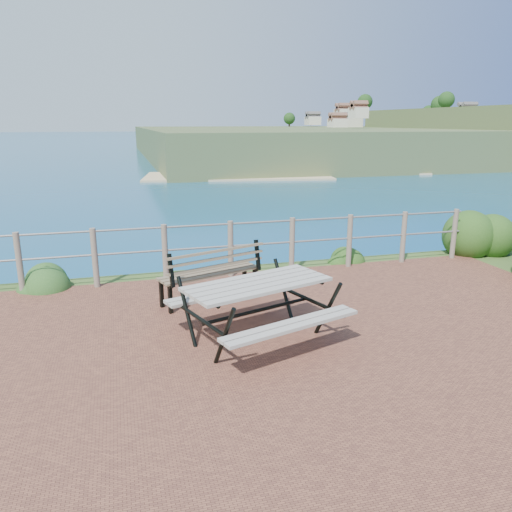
% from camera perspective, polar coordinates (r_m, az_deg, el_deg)
% --- Properties ---
extents(ground, '(10.00, 7.00, 0.12)m').
position_cam_1_polar(ground, '(5.99, 4.33, -11.71)').
color(ground, brown).
rests_on(ground, ground).
extents(ocean, '(1200.00, 1200.00, 0.00)m').
position_cam_1_polar(ocean, '(205.04, -15.38, 13.83)').
color(ocean, '#156C7F').
rests_on(ocean, ground).
extents(safety_railing, '(9.40, 0.10, 1.00)m').
position_cam_1_polar(safety_railing, '(8.83, -2.92, 1.17)').
color(safety_railing, '#6B5B4C').
rests_on(safety_railing, ground).
extents(distant_bay, '(290.00, 232.36, 24.00)m').
position_cam_1_polar(distant_bay, '(271.51, 25.34, 12.81)').
color(distant_bay, '#425A2D').
rests_on(distant_bay, ground).
extents(picnic_table, '(1.95, 1.51, 0.76)m').
position_cam_1_polar(picnic_table, '(6.25, 0.19, -5.58)').
color(picnic_table, gray).
rests_on(picnic_table, ground).
extents(park_bench, '(1.64, 0.91, 0.90)m').
position_cam_1_polar(park_bench, '(7.62, -5.35, -0.97)').
color(park_bench, brown).
rests_on(park_bench, ground).
extents(shrub_right_edge, '(1.10, 1.10, 1.57)m').
position_cam_1_polar(shrub_right_edge, '(11.46, 23.83, 0.19)').
color(shrub_right_edge, '#244916').
rests_on(shrub_right_edge, ground).
extents(shrub_lip_west, '(0.82, 0.82, 0.58)m').
position_cam_1_polar(shrub_lip_west, '(9.23, -22.50, -3.06)').
color(shrub_lip_west, '#28531F').
rests_on(shrub_lip_west, ground).
extents(shrub_lip_east, '(0.71, 0.71, 0.43)m').
position_cam_1_polar(shrub_lip_east, '(10.28, 10.08, -0.34)').
color(shrub_lip_east, '#244916').
rests_on(shrub_lip_east, ground).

